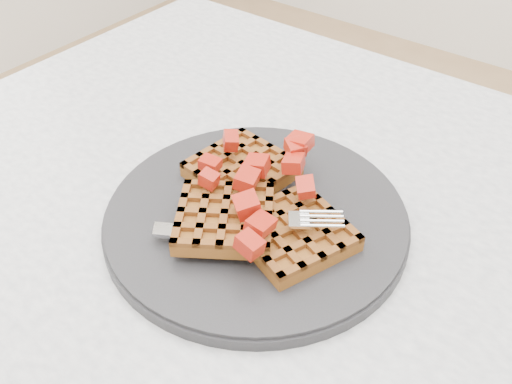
# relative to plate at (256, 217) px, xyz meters

# --- Properties ---
(table) EXTENTS (1.20, 0.80, 0.75)m
(table) POSITION_rel_plate_xyz_m (0.15, -0.00, -0.12)
(table) COLOR silver
(table) RESTS_ON ground
(plate) EXTENTS (0.29, 0.29, 0.02)m
(plate) POSITION_rel_plate_xyz_m (0.00, 0.00, 0.00)
(plate) COLOR black
(plate) RESTS_ON table
(waffles) EXTENTS (0.20, 0.18, 0.03)m
(waffles) POSITION_rel_plate_xyz_m (0.00, -0.00, 0.02)
(waffles) COLOR #91541E
(waffles) RESTS_ON plate
(strawberry_pile) EXTENTS (0.15, 0.15, 0.02)m
(strawberry_pile) POSITION_rel_plate_xyz_m (0.00, 0.00, 0.05)
(strawberry_pile) COLOR #8F0900
(strawberry_pile) RESTS_ON waffles
(fork) EXTENTS (0.16, 0.13, 0.02)m
(fork) POSITION_rel_plate_xyz_m (0.03, -0.03, 0.02)
(fork) COLOR silver
(fork) RESTS_ON plate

